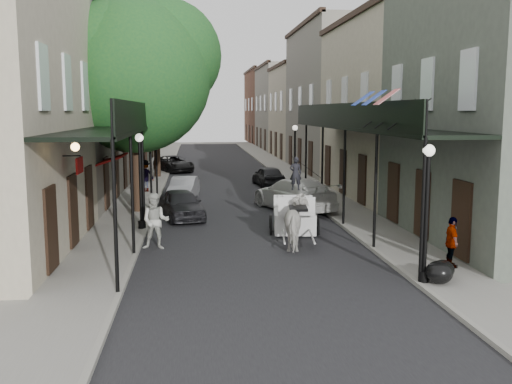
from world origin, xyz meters
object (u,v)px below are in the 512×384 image
object	(u,v)px
lamppost_right_far	(295,154)
horse	(298,222)
pedestrian_sidewalk_right	(452,242)
car_right_near	(294,194)
pedestrian_walking	(156,221)
pedestrian_sidewalk_left	(145,176)
tree_near	(144,71)
tree_far	(161,94)
car_left_mid	(184,188)
car_left_near	(181,204)
lamppost_left	(141,180)
lamppost_right_near	(426,211)
carriage	(294,201)
car_right_far	(268,176)
car_left_far	(174,164)

from	to	relation	value
lamppost_right_far	horse	world-z (taller)	lamppost_right_far
pedestrian_sidewalk_right	car_right_near	xyz separation A→B (m)	(-2.83, 10.70, -0.09)
pedestrian_walking	pedestrian_sidewalk_left	bearing A→B (deg)	101.13
tree_near	tree_far	xyz separation A→B (m)	(-0.05, 14.00, -0.65)
horse	car_right_near	world-z (taller)	horse
tree_near	horse	distance (m)	10.99
car_left_mid	car_left_near	bearing A→B (deg)	-82.28
lamppost_left	lamppost_right_far	distance (m)	14.53
lamppost_right_near	pedestrian_sidewalk_right	bearing A→B (deg)	43.70
lamppost_right_far	pedestrian_walking	xyz separation A→B (m)	(-7.45, -15.00, -1.08)
tree_near	car_right_near	world-z (taller)	tree_near
carriage	horse	bearing A→B (deg)	-90.00
horse	carriage	distance (m)	2.85
pedestrian_sidewalk_right	car_left_near	world-z (taller)	pedestrian_sidewalk_right
pedestrian_walking	tree_near	bearing A→B (deg)	101.53
pedestrian_sidewalk_left	carriage	bearing A→B (deg)	86.04
lamppost_right_near	carriage	bearing A→B (deg)	106.88
car_left_near	car_left_mid	bearing A→B (deg)	77.09
car_left_near	pedestrian_sidewalk_right	bearing A→B (deg)	-61.32
horse	car_right_far	xyz separation A→B (m)	(1.09, 16.38, -0.27)
car_left_far	lamppost_right_near	bearing A→B (deg)	-97.39
pedestrian_sidewalk_left	car_left_mid	bearing A→B (deg)	97.75
carriage	pedestrian_sidewalk_right	size ratio (longest dim) A/B	2.02
lamppost_left	pedestrian_sidewalk_left	bearing A→B (deg)	94.03
tree_far	pedestrian_walking	xyz separation A→B (m)	(0.89, -21.18, -4.87)
car_left_mid	car_right_near	distance (m)	6.60
car_left_mid	car_left_far	distance (m)	14.07
car_left_mid	car_right_near	world-z (taller)	car_right_near
car_right_near	car_left_near	bearing A→B (deg)	-2.46
lamppost_right_near	car_left_far	bearing A→B (deg)	104.38
lamppost_right_near	pedestrian_sidewalk_right	size ratio (longest dim) A/B	2.46
pedestrian_sidewalk_right	car_left_mid	bearing A→B (deg)	35.97
pedestrian_sidewalk_left	tree_far	bearing A→B (deg)	-129.63
tree_far	pedestrian_sidewalk_right	world-z (taller)	tree_far
pedestrian_sidewalk_left	car_left_mid	world-z (taller)	pedestrian_sidewalk_left
horse	pedestrian_walking	world-z (taller)	pedestrian_walking
tree_far	pedestrian_sidewalk_left	xyz separation A→B (m)	(-0.59, -7.79, -4.81)
car_left_near	tree_near	bearing A→B (deg)	119.56
horse	car_left_near	distance (m)	7.12
lamppost_left	car_right_far	distance (m)	14.69
tree_near	car_left_mid	bearing A→B (deg)	67.32
lamppost_right_far	car_right_far	distance (m)	2.29
car_left_far	lamppost_right_far	bearing A→B (deg)	-74.27
lamppost_right_far	pedestrian_sidewalk_left	size ratio (longest dim) A/B	2.04
tree_near	carriage	distance (m)	9.33
lamppost_left	pedestrian_sidewalk_left	distance (m)	10.46
pedestrian_sidewalk_right	horse	bearing A→B (deg)	57.40
pedestrian_sidewalk_right	car_left_far	xyz separation A→B (m)	(-9.08, 28.71, -0.25)
horse	pedestrian_sidewalk_left	bearing A→B (deg)	-58.52
carriage	car_right_near	distance (m)	4.67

